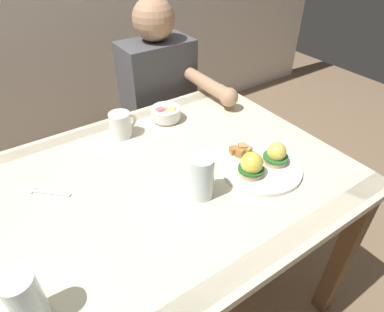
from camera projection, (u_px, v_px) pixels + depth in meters
ground_plane at (171, 300)px, 1.50m from camera, size 6.00×6.00×0.00m
dining_table at (164, 202)px, 1.12m from camera, size 1.20×0.90×0.74m
eggs_benedict_plate at (261, 164)px, 1.07m from camera, size 0.27×0.27×0.09m
fruit_bowl at (166, 114)px, 1.33m from camera, size 0.12×0.12×0.06m
coffee_mug at (120, 124)px, 1.22m from camera, size 0.11×0.08×0.09m
fork at (43, 192)px, 1.00m from camera, size 0.12×0.12×0.00m
water_glass_near at (27, 302)px, 0.66m from camera, size 0.07×0.07×0.14m
water_glass_far at (202, 180)px, 0.96m from camera, size 0.07×0.07×0.14m
diner_person at (162, 102)px, 1.66m from camera, size 0.34×0.54×1.14m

